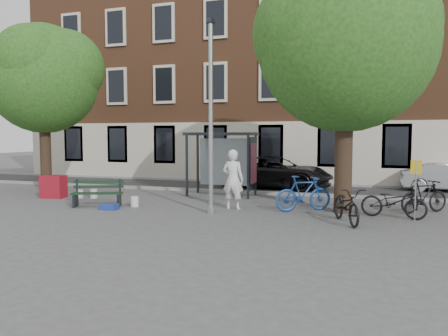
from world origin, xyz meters
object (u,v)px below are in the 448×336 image
at_px(lamppost, 211,126).
at_px(red_stand, 53,187).
at_px(bus_shelter, 231,150).
at_px(bike_b, 303,193).
at_px(painter, 233,179).
at_px(bike_d, 424,196).
at_px(bike_a, 393,202).
at_px(car_dark, 275,172).
at_px(bike_c, 346,205).
at_px(notice_sign, 416,178).
at_px(bench, 98,195).
at_px(car_silver, 447,177).

height_order(lamppost, red_stand, lamppost).
bearing_deg(bus_shelter, lamppost, -81.57).
relative_size(bus_shelter, bike_b, 1.45).
height_order(painter, bike_d, painter).
height_order(bike_a, car_dark, car_dark).
bearing_deg(painter, bike_c, 164.80).
distance_m(bus_shelter, car_dark, 3.63).
bearing_deg(red_stand, notice_sign, -2.38).
bearing_deg(red_stand, bike_d, 3.93).
bearing_deg(painter, car_dark, -87.75).
bearing_deg(bike_b, lamppost, 82.75).
relative_size(bike_b, bike_d, 1.09).
xyz_separation_m(painter, car_dark, (0.13, 6.34, -0.26)).
bearing_deg(bus_shelter, bench, -131.87).
relative_size(bus_shelter, bench, 1.56).
xyz_separation_m(bike_a, car_silver, (2.57, 7.43, 0.13)).
bearing_deg(notice_sign, car_dark, 136.47).
height_order(painter, bike_c, painter).
relative_size(bike_c, red_stand, 2.20).
distance_m(painter, car_silver, 10.66).
bearing_deg(bench, bike_c, -24.94).
height_order(bike_d, car_silver, car_silver).
relative_size(bike_c, car_dark, 0.36).
relative_size(painter, car_silver, 0.53).
bearing_deg(lamppost, car_silver, 46.10).
bearing_deg(bike_b, car_silver, -70.67).
bearing_deg(bike_a, bench, 108.01).
height_order(bike_a, bike_d, bike_d).
distance_m(lamppost, bike_b, 3.77).
relative_size(bench, bike_a, 0.96).
bearing_deg(bike_d, notice_sign, 127.97).
distance_m(bench, bike_a, 9.83).
xyz_separation_m(bike_c, notice_sign, (1.89, 1.02, 0.74)).
xyz_separation_m(painter, bike_a, (5.09, -0.03, -0.51)).
xyz_separation_m(lamppost, bike_c, (4.20, -0.27, -2.26)).
height_order(painter, car_silver, painter).
distance_m(bus_shelter, bike_a, 7.02).
height_order(bike_d, red_stand, bike_d).
bearing_deg(car_dark, bike_d, -125.11).
height_order(car_silver, red_stand, car_silver).
bearing_deg(bike_d, bus_shelter, 38.45).
relative_size(bus_shelter, bike_c, 1.44).
xyz_separation_m(bike_b, car_silver, (5.33, 7.04, 0.04)).
bearing_deg(lamppost, notice_sign, 6.97).
bearing_deg(red_stand, bike_a, -1.47).
bearing_deg(bike_a, bike_d, -25.36).
xyz_separation_m(painter, bike_b, (2.33, 0.36, -0.42)).
xyz_separation_m(bus_shelter, car_dark, (1.17, 3.23, -1.16)).
bearing_deg(bike_c, bike_a, 21.54).
bearing_deg(bike_d, bench, 64.78).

